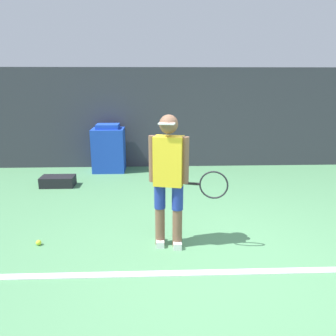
# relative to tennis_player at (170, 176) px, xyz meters

# --- Properties ---
(ground_plane) EXTENTS (24.00, 24.00, 0.00)m
(ground_plane) POSITION_rel_tennis_player_xyz_m (0.50, -0.35, -0.91)
(ground_plane) COLOR #518C5B
(back_wall) EXTENTS (24.00, 0.10, 2.29)m
(back_wall) POSITION_rel_tennis_player_xyz_m (0.50, 3.94, 0.23)
(back_wall) COLOR #383842
(back_wall) RESTS_ON ground_plane
(court_baseline) EXTENTS (21.60, 0.10, 0.01)m
(court_baseline) POSITION_rel_tennis_player_xyz_m (0.50, -0.64, -0.91)
(court_baseline) COLOR white
(court_baseline) RESTS_ON ground_plane
(tennis_player) EXTENTS (0.93, 0.33, 1.64)m
(tennis_player) POSITION_rel_tennis_player_xyz_m (0.00, 0.00, 0.00)
(tennis_player) COLOR brown
(tennis_player) RESTS_ON ground_plane
(tennis_ball) EXTENTS (0.07, 0.07, 0.07)m
(tennis_ball) POSITION_rel_tennis_player_xyz_m (-1.66, 0.06, -0.88)
(tennis_ball) COLOR #D1E533
(tennis_ball) RESTS_ON ground_plane
(covered_chair) EXTENTS (0.71, 0.58, 1.07)m
(covered_chair) POSITION_rel_tennis_player_xyz_m (-1.23, 3.55, -0.40)
(covered_chair) COLOR blue
(covered_chair) RESTS_ON ground_plane
(equipment_bag) EXTENTS (0.64, 0.35, 0.20)m
(equipment_bag) POSITION_rel_tennis_player_xyz_m (-2.09, 2.45, -0.81)
(equipment_bag) COLOR black
(equipment_bag) RESTS_ON ground_plane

